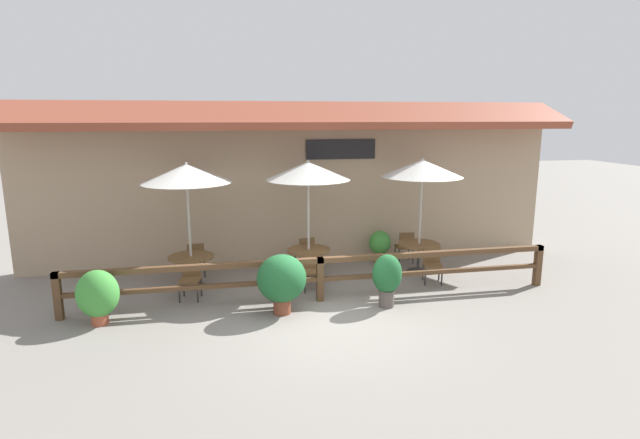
{
  "coord_description": "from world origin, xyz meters",
  "views": [
    {
      "loc": [
        -1.96,
        -8.8,
        3.87
      ],
      "look_at": [
        0.09,
        1.53,
        1.66
      ],
      "focal_mm": 28.0,
      "sensor_mm": 36.0,
      "label": 1
    }
  ],
  "objects_px": {
    "dining_table_middle": "(309,255)",
    "chair_far_wallside": "(405,245)",
    "dining_table_near": "(191,262)",
    "potted_plant_corner_fern": "(380,244)",
    "patio_umbrella_near": "(186,174)",
    "chair_far_streetside": "(432,262)",
    "patio_umbrella_middle": "(308,171)",
    "dining_table_far": "(419,249)",
    "potted_plant_entrance_palm": "(98,295)",
    "potted_plant_tall_tropical": "(387,277)",
    "chair_near_streetside": "(190,277)",
    "chair_middle_streetside": "(312,269)",
    "chair_near_wallside": "(196,258)",
    "potted_plant_small_flowering": "(282,280)",
    "chair_middle_wallside": "(305,251)",
    "patio_umbrella_far": "(422,168)"
  },
  "relations": [
    {
      "from": "chair_near_streetside",
      "to": "chair_middle_streetside",
      "type": "distance_m",
      "value": 2.66
    },
    {
      "from": "chair_near_streetside",
      "to": "potted_plant_corner_fern",
      "type": "xyz_separation_m",
      "value": [
        4.82,
        1.82,
        0.01
      ]
    },
    {
      "from": "chair_near_wallside",
      "to": "chair_far_streetside",
      "type": "xyz_separation_m",
      "value": [
        5.47,
        -1.51,
        0.0
      ]
    },
    {
      "from": "dining_table_near",
      "to": "chair_far_wallside",
      "type": "bearing_deg",
      "value": 8.92
    },
    {
      "from": "potted_plant_entrance_palm",
      "to": "chair_middle_wallside",
      "type": "bearing_deg",
      "value": 30.85
    },
    {
      "from": "dining_table_far",
      "to": "potted_plant_tall_tropical",
      "type": "height_order",
      "value": "potted_plant_tall_tropical"
    },
    {
      "from": "patio_umbrella_near",
      "to": "dining_table_middle",
      "type": "relative_size",
      "value": 2.78
    },
    {
      "from": "chair_near_wallside",
      "to": "dining_table_far",
      "type": "relative_size",
      "value": 0.83
    },
    {
      "from": "patio_umbrella_near",
      "to": "chair_far_wallside",
      "type": "relative_size",
      "value": 3.34
    },
    {
      "from": "chair_far_streetside",
      "to": "dining_table_far",
      "type": "bearing_deg",
      "value": 105.63
    },
    {
      "from": "dining_table_middle",
      "to": "chair_far_wallside",
      "type": "xyz_separation_m",
      "value": [
        2.75,
        0.81,
        -0.11
      ]
    },
    {
      "from": "chair_far_wallside",
      "to": "potted_plant_corner_fern",
      "type": "bearing_deg",
      "value": -14.34
    },
    {
      "from": "dining_table_near",
      "to": "chair_near_wallside",
      "type": "relative_size",
      "value": 1.2
    },
    {
      "from": "chair_middle_wallside",
      "to": "patio_umbrella_far",
      "type": "bearing_deg",
      "value": 155.93
    },
    {
      "from": "patio_umbrella_far",
      "to": "potted_plant_tall_tropical",
      "type": "relative_size",
      "value": 2.58
    },
    {
      "from": "patio_umbrella_near",
      "to": "potted_plant_entrance_palm",
      "type": "xyz_separation_m",
      "value": [
        -1.6,
        -1.82,
        -2.03
      ]
    },
    {
      "from": "dining_table_near",
      "to": "potted_plant_entrance_palm",
      "type": "distance_m",
      "value": 2.43
    },
    {
      "from": "dining_table_near",
      "to": "chair_far_streetside",
      "type": "relative_size",
      "value": 1.2
    },
    {
      "from": "patio_umbrella_near",
      "to": "dining_table_near",
      "type": "height_order",
      "value": "patio_umbrella_near"
    },
    {
      "from": "patio_umbrella_near",
      "to": "dining_table_middle",
      "type": "height_order",
      "value": "patio_umbrella_near"
    },
    {
      "from": "potted_plant_corner_fern",
      "to": "chair_near_wallside",
      "type": "bearing_deg",
      "value": -176.27
    },
    {
      "from": "chair_near_streetside",
      "to": "potted_plant_small_flowering",
      "type": "relative_size",
      "value": 0.71
    },
    {
      "from": "patio_umbrella_middle",
      "to": "potted_plant_small_flowering",
      "type": "bearing_deg",
      "value": -113.98
    },
    {
      "from": "patio_umbrella_near",
      "to": "dining_table_far",
      "type": "bearing_deg",
      "value": 0.53
    },
    {
      "from": "patio_umbrella_middle",
      "to": "potted_plant_entrance_palm",
      "type": "xyz_separation_m",
      "value": [
        -4.33,
        -1.87,
        -2.03
      ]
    },
    {
      "from": "chair_far_streetside",
      "to": "patio_umbrella_middle",
      "type": "bearing_deg",
      "value": 178.98
    },
    {
      "from": "chair_middle_streetside",
      "to": "chair_far_streetside",
      "type": "bearing_deg",
      "value": 4.28
    },
    {
      "from": "chair_near_streetside",
      "to": "dining_table_middle",
      "type": "relative_size",
      "value": 0.83
    },
    {
      "from": "patio_umbrella_middle",
      "to": "chair_far_streetside",
      "type": "height_order",
      "value": "patio_umbrella_middle"
    },
    {
      "from": "dining_table_middle",
      "to": "patio_umbrella_far",
      "type": "xyz_separation_m",
      "value": [
        2.8,
        0.01,
        2.02
      ]
    },
    {
      "from": "chair_near_streetside",
      "to": "chair_middle_streetside",
      "type": "xyz_separation_m",
      "value": [
        2.66,
        0.05,
        0.0
      ]
    },
    {
      "from": "dining_table_near",
      "to": "potted_plant_entrance_palm",
      "type": "relative_size",
      "value": 0.97
    },
    {
      "from": "chair_near_streetside",
      "to": "patio_umbrella_near",
      "type": "bearing_deg",
      "value": 101.13
    },
    {
      "from": "dining_table_far",
      "to": "chair_far_streetside",
      "type": "height_order",
      "value": "chair_far_streetside"
    },
    {
      "from": "chair_near_streetside",
      "to": "chair_far_wallside",
      "type": "bearing_deg",
      "value": 26.36
    },
    {
      "from": "potted_plant_tall_tropical",
      "to": "potted_plant_corner_fern",
      "type": "distance_m",
      "value": 3.21
    },
    {
      "from": "chair_near_wallside",
      "to": "patio_umbrella_far",
      "type": "bearing_deg",
      "value": 169.3
    },
    {
      "from": "chair_near_wallside",
      "to": "potted_plant_tall_tropical",
      "type": "xyz_separation_m",
      "value": [
        3.92,
        -2.78,
        0.16
      ]
    },
    {
      "from": "chair_far_streetside",
      "to": "potted_plant_entrance_palm",
      "type": "distance_m",
      "value": 7.22
    },
    {
      "from": "chair_middle_streetside",
      "to": "chair_far_wallside",
      "type": "bearing_deg",
      "value": 34.62
    },
    {
      "from": "chair_near_wallside",
      "to": "potted_plant_small_flowering",
      "type": "relative_size",
      "value": 0.71
    },
    {
      "from": "dining_table_near",
      "to": "potted_plant_corner_fern",
      "type": "xyz_separation_m",
      "value": [
        4.84,
        1.07,
        -0.11
      ]
    },
    {
      "from": "patio_umbrella_near",
      "to": "chair_far_streetside",
      "type": "height_order",
      "value": "patio_umbrella_near"
    },
    {
      "from": "patio_umbrella_far",
      "to": "chair_far_streetside",
      "type": "bearing_deg",
      "value": -89.31
    },
    {
      "from": "potted_plant_small_flowering",
      "to": "dining_table_far",
      "type": "bearing_deg",
      "value": 28.54
    },
    {
      "from": "potted_plant_tall_tropical",
      "to": "chair_far_wallside",
      "type": "bearing_deg",
      "value": 62.68
    },
    {
      "from": "patio_umbrella_middle",
      "to": "patio_umbrella_far",
      "type": "xyz_separation_m",
      "value": [
        2.8,
        0.01,
        0.0
      ]
    },
    {
      "from": "dining_table_far",
      "to": "potted_plant_corner_fern",
      "type": "bearing_deg",
      "value": 124.12
    },
    {
      "from": "dining_table_middle",
      "to": "potted_plant_small_flowering",
      "type": "bearing_deg",
      "value": -113.98
    },
    {
      "from": "chair_middle_streetside",
      "to": "chair_middle_wallside",
      "type": "height_order",
      "value": "same"
    }
  ]
}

